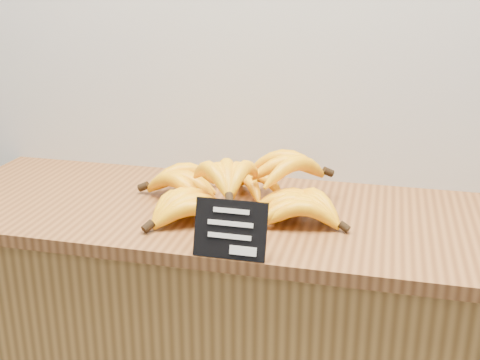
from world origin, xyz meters
TOP-DOWN VIEW (x-y plane):
  - counter_top at (0.16, 2.75)m, footprint 1.54×0.54m
  - chalkboard_sign at (0.19, 2.50)m, footprint 0.15×0.04m
  - banana_pile at (0.15, 2.75)m, footprint 0.53×0.36m

SIDE VIEW (x-z plane):
  - counter_top at x=0.16m, z-range 0.90..0.93m
  - banana_pile at x=0.15m, z-range 0.92..1.04m
  - chalkboard_sign at x=0.19m, z-range 0.93..1.04m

